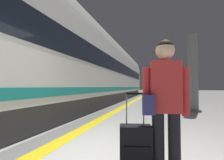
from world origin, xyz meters
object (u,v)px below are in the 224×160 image
Objects in this scene: passenger_near at (171,89)px; platform_pillar at (193,74)px; suitcase_mid at (156,93)px; passenger_mid at (158,89)px; traveller_foreground at (164,100)px; rolling_suitcase_foreground at (136,151)px; passenger_far at (150,88)px; duffel_bag_near at (168,97)px; high_speed_train at (98,68)px; duffel_bag_far at (152,95)px.

passenger_near is 9.11m from platform_pillar.
passenger_mid is at bearing 28.48° from suitcase_mid.
passenger_near is (1.03, 15.65, -0.00)m from traveller_foreground.
traveller_foreground is at bearing 2.83° from rolling_suitcase_foreground.
passenger_far reaches higher than passenger_mid.
duffel_bag_near is at bearing -134.05° from passenger_near.
platform_pillar reaches higher than duffel_bag_near.
high_speed_train reaches higher than duffel_bag_near.
rolling_suitcase_foreground is 1.02× the size of suitcase_mid.
high_speed_train reaches higher than rolling_suitcase_foreground.
passenger_near is at bearing -60.08° from passenger_far.
traveller_foreground is 6.78m from platform_pillar.
passenger_far is (-0.72, 0.43, 0.60)m from suitcase_mid.
passenger_mid is (-0.18, 19.30, -0.06)m from traveller_foreground.
passenger_far reaches higher than rolling_suitcase_foreground.
passenger_far is at bearing 93.58° from traveller_foreground.
high_speed_train reaches higher than duffel_bag_far.
duffel_bag_far is 13.00m from platform_pillar.
suitcase_mid is (-1.21, 3.81, 0.20)m from duffel_bag_near.
passenger_mid is 0.94× the size of passenger_far.
duffel_bag_near is (0.71, 15.32, -0.82)m from traveller_foreground.
traveller_foreground is 3.84× the size of duffel_bag_near.
traveller_foreground is 19.14m from suitcase_mid.
duffel_bag_near is (4.90, 6.05, -2.35)m from high_speed_train.
high_speed_train is 8.13m from duffel_bag_near.
passenger_near is at bearing 86.25° from traveller_foreground.
rolling_suitcase_foreground is at bearing -89.50° from suitcase_mid.
traveller_foreground is 19.60m from passenger_far.
rolling_suitcase_foreground is 2.42× the size of duffel_bag_far.
traveller_foreground is 1.59× the size of rolling_suitcase_foreground.
traveller_foreground is at bearing -65.65° from high_speed_train.
high_speed_train is 6.31m from platform_pillar.
suitcase_mid is at bearing 90.50° from rolling_suitcase_foreground.
traveller_foreground is at bearing -86.42° from passenger_far.
high_speed_train is at bearing 114.35° from traveller_foreground.
passenger_far is (-0.89, 19.58, 0.59)m from rolling_suitcase_foreground.
platform_pillar is (1.64, -12.72, 0.80)m from passenger_mid.
high_speed_train is 25.86× the size of rolling_suitcase_foreground.
duffel_bag_far is (-0.40, 0.14, -0.20)m from suitcase_mid.
traveller_foreground is 15.69m from passenger_near.
traveller_foreground reaches higher than rolling_suitcase_foreground.
duffel_bag_near is 4.00m from suitcase_mid.
high_speed_train is at bearing -108.24° from duffel_bag_far.
traveller_foreground is 1.09× the size of passenger_mid.
passenger_mid is 1.06m from duffel_bag_far.
platform_pillar is (2.36, -12.69, 1.57)m from duffel_bag_far.
platform_pillar is at bearing -25.49° from high_speed_train.
platform_pillar is at bearing -85.08° from duffel_bag_near.
rolling_suitcase_foreground is at bearing -90.46° from passenger_mid.
high_speed_train is 10.74m from suitcase_mid.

